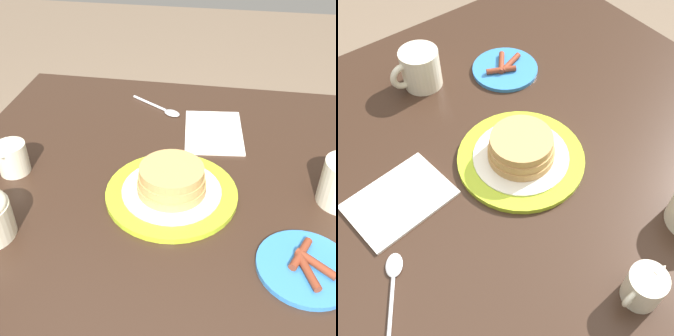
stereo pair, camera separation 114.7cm
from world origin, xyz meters
TOP-DOWN VIEW (x-y plane):
  - dining_table at (0.00, 0.00)m, footprint 1.11×1.07m
  - pancake_plate at (0.04, 0.03)m, footprint 0.27×0.27m
  - side_plate_bacon at (-0.11, -0.22)m, footprint 0.17×0.17m
  - creamer_pitcher at (0.06, 0.38)m, footprint 0.10×0.07m
  - napkin at (0.29, -0.04)m, footprint 0.21×0.16m
  - spoon at (0.38, 0.10)m, footprint 0.10×0.15m

SIDE VIEW (x-z plane):
  - dining_table at x=0.00m, z-range 0.26..1.04m
  - napkin at x=0.29m, z-range 0.78..0.78m
  - spoon at x=0.38m, z-range 0.78..0.79m
  - side_plate_bacon at x=-0.11m, z-range 0.77..0.80m
  - pancake_plate at x=0.04m, z-range 0.77..0.84m
  - creamer_pitcher at x=0.06m, z-range 0.78..0.85m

